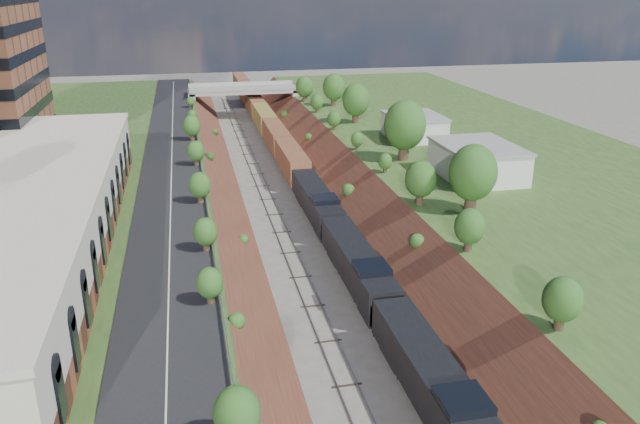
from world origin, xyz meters
TOP-DOWN VIEW (x-y plane):
  - platform_left at (-33.00, 60.00)m, footprint 44.00×180.00m
  - platform_right at (33.00, 60.00)m, footprint 44.00×180.00m
  - embankment_left at (-11.00, 60.00)m, footprint 10.00×180.00m
  - embankment_right at (11.00, 60.00)m, footprint 10.00×180.00m
  - rail_left_track at (-2.60, 60.00)m, footprint 1.58×180.00m
  - rail_right_track at (2.60, 60.00)m, footprint 1.58×180.00m
  - road at (-15.50, 60.00)m, footprint 8.00×180.00m
  - guardrail at (-11.40, 59.80)m, footprint 0.10×171.00m
  - commercial_building at (-28.00, 38.00)m, footprint 14.30×62.30m
  - overpass at (0.00, 122.00)m, footprint 24.50×8.30m
  - white_building_near at (23.50, 52.00)m, footprint 9.00×12.00m
  - white_building_far at (23.00, 74.00)m, footprint 8.00×10.00m
  - tree_right_large at (17.00, 40.00)m, footprint 5.25×5.25m
  - tree_left_crest at (-11.80, 20.00)m, footprint 2.45×2.45m
  - freight_train at (2.60, 87.88)m, footprint 3.14×159.52m

SIDE VIEW (x-z plane):
  - embankment_left at x=-11.00m, z-range -5.00..5.00m
  - embankment_right at x=11.00m, z-range -5.00..5.00m
  - rail_left_track at x=-2.60m, z-range 0.00..0.18m
  - rail_right_track at x=2.60m, z-range 0.00..0.18m
  - platform_left at x=-33.00m, z-range 0.00..5.00m
  - platform_right at x=33.00m, z-range 0.00..5.00m
  - freight_train at x=2.60m, z-range 0.33..5.00m
  - overpass at x=0.00m, z-range 1.22..8.62m
  - road at x=-15.50m, z-range 5.00..5.10m
  - guardrail at x=-11.40m, z-range 5.20..5.90m
  - white_building_far at x=23.00m, z-range 5.00..8.60m
  - white_building_near at x=23.50m, z-range 5.00..9.00m
  - tree_left_crest at x=-11.80m, z-range 5.26..8.82m
  - commercial_building at x=-28.00m, z-range 5.01..12.01m
  - tree_right_large at x=17.00m, z-range 5.58..13.19m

